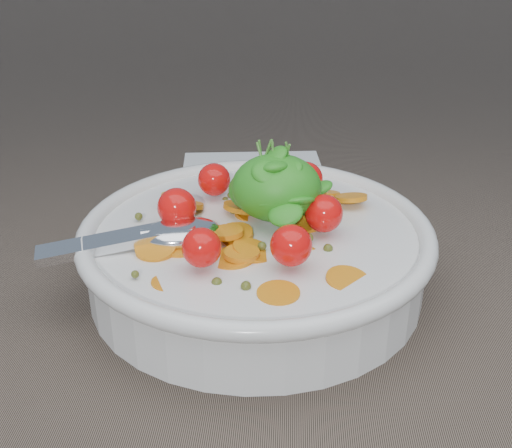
{
  "coord_description": "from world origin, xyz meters",
  "views": [
    {
      "loc": [
        0.04,
        -0.4,
        0.27
      ],
      "look_at": [
        0.02,
        0.02,
        0.05
      ],
      "focal_mm": 45.0,
      "sensor_mm": 36.0,
      "label": 1
    }
  ],
  "objects": [
    {
      "name": "ground",
      "position": [
        0.0,
        0.0,
        0.0
      ],
      "size": [
        6.0,
        6.0,
        0.0
      ],
      "primitive_type": "plane",
      "color": "brown",
      "rests_on": "ground"
    },
    {
      "name": "bowl",
      "position": [
        0.02,
        0.02,
        0.03
      ],
      "size": [
        0.28,
        0.26,
        0.11
      ],
      "color": "silver",
      "rests_on": "ground"
    },
    {
      "name": "napkin",
      "position": [
        0.0,
        0.23,
        0.0
      ],
      "size": [
        0.16,
        0.15,
        0.01
      ],
      "primitive_type": "cube",
      "rotation": [
        0.0,
        0.0,
        0.1
      ],
      "color": "white",
      "rests_on": "ground"
    }
  ]
}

